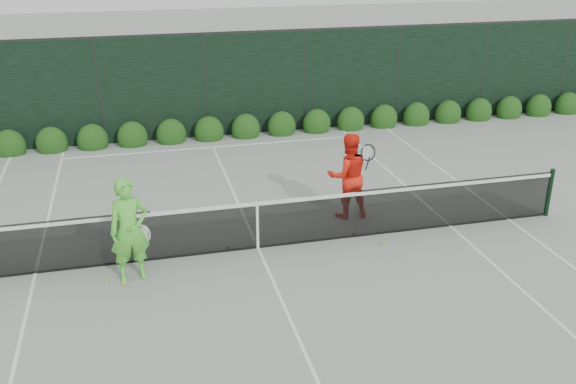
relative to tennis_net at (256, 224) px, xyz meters
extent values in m
plane|color=gray|center=(0.02, 0.00, -0.53)|extent=(80.00, 80.00, 0.00)
cylinder|color=black|center=(6.42, 0.00, 0.00)|extent=(0.10, 0.10, 1.07)
cube|color=black|center=(-4.18, 0.00, -0.02)|extent=(4.40, 0.01, 1.02)
cube|color=black|center=(0.02, 0.00, -0.05)|extent=(4.00, 0.01, 0.96)
cube|color=black|center=(4.22, 0.00, -0.02)|extent=(4.40, 0.01, 1.02)
cube|color=white|center=(0.02, 0.00, 0.41)|extent=(12.80, 0.03, 0.07)
cube|color=black|center=(0.02, 0.00, -0.51)|extent=(12.80, 0.02, 0.04)
cube|color=white|center=(0.02, 0.00, -0.07)|extent=(0.05, 0.03, 0.91)
imported|color=#59D53E|center=(-2.35, -0.60, 0.42)|extent=(0.76, 0.57, 1.90)
torus|color=white|center=(-2.15, -0.50, 0.26)|extent=(0.30, 0.07, 0.30)
cylinder|color=black|center=(-2.15, -0.50, 0.02)|extent=(0.10, 0.03, 0.30)
imported|color=red|center=(2.20, 1.03, 0.40)|extent=(0.92, 0.73, 1.86)
torus|color=black|center=(2.55, 0.83, 0.95)|extent=(0.30, 0.11, 0.30)
cylinder|color=black|center=(2.55, 0.83, 0.71)|extent=(0.10, 0.03, 0.30)
cube|color=white|center=(5.51, 0.00, -0.53)|extent=(0.06, 23.77, 0.01)
cube|color=white|center=(-4.09, 0.00, -0.53)|extent=(0.06, 23.77, 0.01)
cube|color=white|center=(4.14, 0.00, -0.53)|extent=(0.06, 23.77, 0.01)
cube|color=white|center=(0.02, 11.88, -0.53)|extent=(11.03, 0.06, 0.01)
cube|color=white|center=(0.02, 6.40, -0.53)|extent=(8.23, 0.06, 0.01)
cube|color=white|center=(0.02, 0.00, -0.53)|extent=(0.06, 12.80, 0.01)
cube|color=black|center=(0.02, 7.50, 0.97)|extent=(32.00, 0.06, 3.00)
cube|color=#262826|center=(0.02, 7.50, 2.50)|extent=(32.00, 0.06, 0.06)
cylinder|color=#262826|center=(-2.98, 7.50, 0.97)|extent=(0.08, 0.08, 3.00)
cylinder|color=#262826|center=(0.02, 7.50, 0.97)|extent=(0.08, 0.08, 3.00)
cylinder|color=#262826|center=(3.02, 7.50, 0.97)|extent=(0.08, 0.08, 3.00)
cylinder|color=#262826|center=(6.02, 7.50, 0.97)|extent=(0.08, 0.08, 3.00)
cylinder|color=#262826|center=(9.02, 7.50, 0.97)|extent=(0.08, 0.08, 3.00)
cylinder|color=#262826|center=(12.02, 7.50, 0.97)|extent=(0.08, 0.08, 3.00)
ellipsoid|color=#1A3A10|center=(-5.48, 7.15, -0.30)|extent=(0.86, 0.65, 0.94)
ellipsoid|color=#1A3A10|center=(-4.38, 7.15, -0.30)|extent=(0.86, 0.65, 0.94)
ellipsoid|color=#1A3A10|center=(-3.28, 7.15, -0.30)|extent=(0.86, 0.65, 0.94)
ellipsoid|color=#1A3A10|center=(-2.18, 7.15, -0.30)|extent=(0.86, 0.65, 0.94)
ellipsoid|color=#1A3A10|center=(-1.08, 7.15, -0.30)|extent=(0.86, 0.65, 0.94)
ellipsoid|color=#1A3A10|center=(0.02, 7.15, -0.30)|extent=(0.86, 0.65, 0.94)
ellipsoid|color=#1A3A10|center=(1.12, 7.15, -0.30)|extent=(0.86, 0.65, 0.94)
ellipsoid|color=#1A3A10|center=(2.22, 7.15, -0.30)|extent=(0.86, 0.65, 0.94)
ellipsoid|color=#1A3A10|center=(3.32, 7.15, -0.30)|extent=(0.86, 0.65, 0.94)
ellipsoid|color=#1A3A10|center=(4.42, 7.15, -0.30)|extent=(0.86, 0.65, 0.94)
ellipsoid|color=#1A3A10|center=(5.52, 7.15, -0.30)|extent=(0.86, 0.65, 0.94)
ellipsoid|color=#1A3A10|center=(6.62, 7.15, -0.30)|extent=(0.86, 0.65, 0.94)
ellipsoid|color=#1A3A10|center=(7.72, 7.15, -0.30)|extent=(0.86, 0.65, 0.94)
ellipsoid|color=#1A3A10|center=(8.82, 7.15, -0.30)|extent=(0.86, 0.65, 0.94)
ellipsoid|color=#1A3A10|center=(9.92, 7.15, -0.30)|extent=(0.86, 0.65, 0.94)
ellipsoid|color=#1A3A10|center=(11.02, 7.15, -0.30)|extent=(0.86, 0.65, 0.94)
ellipsoid|color=#1A3A10|center=(12.12, 7.15, -0.30)|extent=(0.86, 0.65, 0.94)
sphere|color=#B7D32E|center=(-2.54, -0.80, -0.50)|extent=(0.07, 0.07, 0.07)
sphere|color=#B7D32E|center=(-0.55, 0.13, -0.50)|extent=(0.07, 0.07, 0.07)
sphere|color=#B7D32E|center=(0.05, 0.24, -0.50)|extent=(0.07, 0.07, 0.07)
sphere|color=#B7D32E|center=(2.03, 0.11, -0.50)|extent=(0.07, 0.07, 0.07)
sphere|color=#B7D32E|center=(2.46, -0.49, -0.50)|extent=(0.07, 0.07, 0.07)
sphere|color=#B7D32E|center=(-2.03, 0.63, -0.50)|extent=(0.07, 0.07, 0.07)
sphere|color=#B7D32E|center=(-2.83, -0.62, -0.50)|extent=(0.07, 0.07, 0.07)
camera|label=1|loc=(-2.11, -10.97, 5.28)|focal=40.00mm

